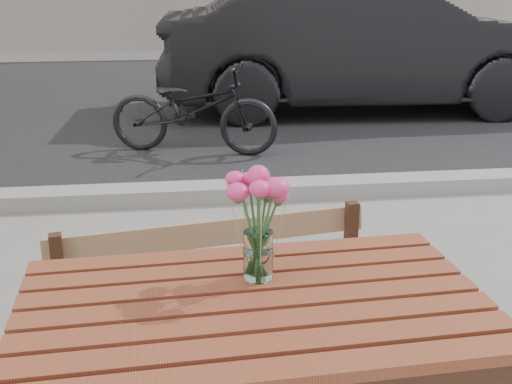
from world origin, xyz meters
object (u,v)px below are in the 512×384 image
(parked_car, at_px, (364,44))
(bicycle, at_px, (193,109))
(main_table, at_px, (254,341))
(main_vase, at_px, (258,210))

(parked_car, relative_size, bicycle, 3.05)
(main_table, distance_m, bicycle, 4.34)
(parked_car, distance_m, bicycle, 2.71)
(bicycle, bearing_deg, main_table, -162.62)
(main_table, height_order, bicycle, bicycle)
(main_vase, relative_size, parked_car, 0.07)
(main_vase, xyz_separation_m, parked_car, (2.02, 5.88, -0.20))
(main_table, distance_m, parked_car, 6.35)
(parked_car, xyz_separation_m, bicycle, (-2.08, -1.68, -0.38))
(main_table, relative_size, parked_car, 0.27)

